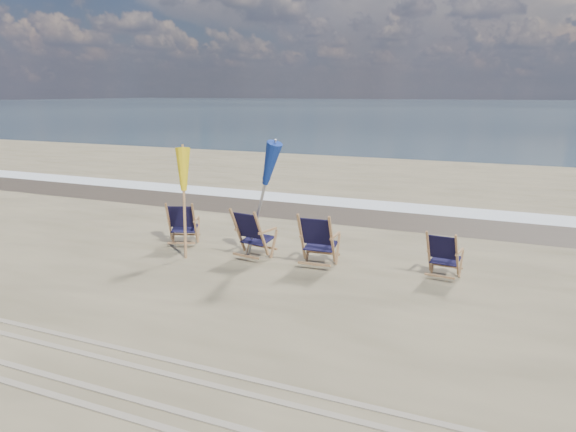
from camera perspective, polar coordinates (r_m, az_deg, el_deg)
name	(u,v)px	position (r m, az deg, el deg)	size (l,w,h in m)	color
ocean	(526,107)	(135.48, 23.05, 10.16)	(400.00, 400.00, 0.00)	#334855
surf_foam	(375,205)	(16.59, 8.78, 1.13)	(200.00, 1.40, 0.01)	silver
wet_sand_strip	(359,215)	(15.18, 7.23, 0.11)	(200.00, 2.60, 0.00)	#42362A
tire_tracks	(110,375)	(7.10, -17.63, -15.17)	(80.00, 1.30, 0.01)	gray
beach_chair_0	(195,224)	(12.08, -9.46, -0.81)	(0.63, 0.70, 0.98)	black
beach_chair_1	(261,236)	(10.80, -2.73, -2.06)	(0.67, 0.75, 1.04)	black
beach_chair_2	(332,242)	(10.38, 4.48, -2.64)	(0.68, 0.76, 1.06)	black
beach_chair_3	(457,257)	(10.13, 16.78, -4.03)	(0.57, 0.64, 0.89)	black
umbrella_yellow	(183,175)	(11.22, -10.62, 4.13)	(0.30, 0.30, 2.17)	#A37449
umbrella_blue	(260,163)	(10.75, -2.91, 5.43)	(0.30, 0.30, 2.46)	#A5A5AD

